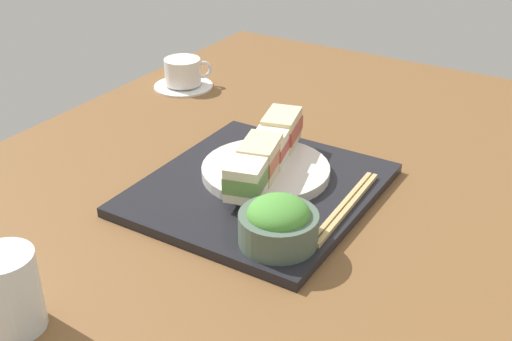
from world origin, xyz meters
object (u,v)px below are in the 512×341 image
(sandwich_nearmost, at_px, (248,176))
(sandwich_inner_near, at_px, (260,158))
(teaspoon, at_px, (175,63))
(drinking_glass, at_px, (9,292))
(sandwich_inner_far, at_px, (271,145))
(salad_bowl, at_px, (278,223))
(sandwich_plate, at_px, (266,170))
(sandwich_farmost, at_px, (281,129))
(coffee_cup, at_px, (183,75))
(chopsticks_pair, at_px, (345,207))

(sandwich_nearmost, relative_size, sandwich_inner_near, 0.99)
(sandwich_inner_near, xyz_separation_m, teaspoon, (0.41, 0.48, -0.06))
(sandwich_inner_near, bearing_deg, drinking_glass, 168.70)
(sandwich_inner_far, distance_m, salad_bowl, 0.21)
(sandwich_plate, xyz_separation_m, sandwich_inner_far, (0.03, 0.01, 0.03))
(salad_bowl, bearing_deg, sandwich_farmost, 28.72)
(drinking_glass, bearing_deg, sandwich_inner_near, -11.30)
(sandwich_inner_far, height_order, drinking_glass, drinking_glass)
(sandwich_farmost, relative_size, salad_bowl, 0.85)
(sandwich_plate, bearing_deg, sandwich_inner_far, 12.80)
(sandwich_inner_far, height_order, salad_bowl, salad_bowl)
(salad_bowl, distance_m, coffee_cup, 0.64)
(sandwich_farmost, height_order, coffee_cup, sandwich_farmost)
(sandwich_nearmost, distance_m, sandwich_inner_near, 0.06)
(drinking_glass, bearing_deg, sandwich_farmost, -6.25)
(sandwich_farmost, bearing_deg, coffee_cup, 61.62)
(sandwich_nearmost, xyz_separation_m, coffee_cup, (0.35, 0.39, -0.03))
(drinking_glass, bearing_deg, teaspoon, 26.20)
(drinking_glass, height_order, teaspoon, drinking_glass)
(sandwich_nearmost, bearing_deg, sandwich_plate, 12.80)
(chopsticks_pair, bearing_deg, sandwich_nearmost, 112.38)
(sandwich_plate, height_order, teaspoon, sandwich_plate)
(sandwich_farmost, xyz_separation_m, coffee_cup, (0.19, 0.35, -0.03))
(sandwich_nearmost, height_order, drinking_glass, drinking_glass)
(chopsticks_pair, xyz_separation_m, coffee_cup, (0.30, 0.52, 0.01))
(coffee_cup, xyz_separation_m, drinking_glass, (-0.71, -0.29, 0.02))
(teaspoon, bearing_deg, sandwich_nearmost, -132.94)
(sandwich_nearmost, height_order, chopsticks_pair, sandwich_nearmost)
(sandwich_inner_far, bearing_deg, salad_bowl, -147.13)
(sandwich_nearmost, distance_m, salad_bowl, 0.11)
(sandwich_plate, bearing_deg, sandwich_farmost, 12.80)
(sandwich_farmost, height_order, drinking_glass, drinking_glass)
(sandwich_nearmost, relative_size, coffee_cup, 0.71)
(sandwich_inner_near, height_order, coffee_cup, sandwich_inner_near)
(sandwich_inner_far, height_order, teaspoon, sandwich_inner_far)
(chopsticks_pair, bearing_deg, drinking_glass, 150.97)
(teaspoon, bearing_deg, sandwich_inner_near, -130.06)
(sandwich_inner_near, relative_size, drinking_glass, 0.93)
(sandwich_plate, distance_m, sandwich_farmost, 0.09)
(coffee_cup, height_order, drinking_glass, drinking_glass)
(sandwich_nearmost, relative_size, chopsticks_pair, 0.42)
(sandwich_plate, bearing_deg, chopsticks_pair, -100.34)
(salad_bowl, height_order, teaspoon, salad_bowl)
(sandwich_farmost, xyz_separation_m, chopsticks_pair, (-0.11, -0.17, -0.04))
(salad_bowl, bearing_deg, sandwich_nearmost, 52.63)
(sandwich_farmost, bearing_deg, chopsticks_pair, -122.86)
(sandwich_nearmost, relative_size, teaspoon, 1.08)
(coffee_cup, xyz_separation_m, teaspoon, (0.11, 0.11, -0.02))
(salad_bowl, bearing_deg, chopsticks_pair, -18.72)
(coffee_cup, bearing_deg, sandwich_nearmost, -132.41)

